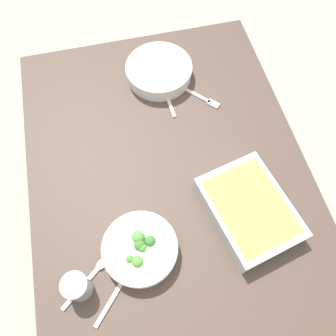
{
  "coord_description": "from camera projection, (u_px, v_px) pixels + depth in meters",
  "views": [
    {
      "loc": [
        0.48,
        -0.11,
        1.74
      ],
      "look_at": [
        0.0,
        0.0,
        0.74
      ],
      "focal_mm": 36.61,
      "sensor_mm": 36.0,
      "label": 1
    }
  ],
  "objects": [
    {
      "name": "ground_plane",
      "position": [
        168.0,
        231.0,
        1.78
      ],
      "size": [
        6.0,
        6.0,
        0.0
      ],
      "primitive_type": "plane",
      "color": "#B2A899"
    },
    {
      "name": "spoon_spare",
      "position": [
        91.0,
        276.0,
        0.96
      ],
      "size": [
        0.12,
        0.15,
        0.01
      ],
      "color": "silver",
      "rests_on": "dining_table"
    },
    {
      "name": "broccoli_bowl",
      "position": [
        140.0,
        249.0,
        0.97
      ],
      "size": [
        0.22,
        0.22,
        0.07
      ],
      "color": "white",
      "rests_on": "dining_table"
    },
    {
      "name": "stew_bowl",
      "position": [
        159.0,
        71.0,
        1.26
      ],
      "size": [
        0.25,
        0.25,
        0.06
      ],
      "color": "white",
      "rests_on": "dining_table"
    },
    {
      "name": "spoon_by_broccoli",
      "position": [
        118.0,
        288.0,
        0.95
      ],
      "size": [
        0.14,
        0.13,
        0.01
      ],
      "color": "silver",
      "rests_on": "dining_table"
    },
    {
      "name": "drink_cup",
      "position": [
        77.0,
        287.0,
        0.92
      ],
      "size": [
        0.07,
        0.07,
        0.08
      ],
      "color": "#B2BCC6",
      "rests_on": "dining_table"
    },
    {
      "name": "baking_dish",
      "position": [
        249.0,
        209.0,
        1.02
      ],
      "size": [
        0.34,
        0.28,
        0.06
      ],
      "color": "silver",
      "rests_on": "dining_table"
    },
    {
      "name": "spoon_by_stew",
      "position": [
        165.0,
        92.0,
        1.25
      ],
      "size": [
        0.18,
        0.03,
        0.01
      ],
      "color": "silver",
      "rests_on": "dining_table"
    },
    {
      "name": "fork_on_table",
      "position": [
        201.0,
        97.0,
        1.24
      ],
      "size": [
        0.14,
        0.13,
        0.01
      ],
      "color": "silver",
      "rests_on": "dining_table"
    },
    {
      "name": "dining_table",
      "position": [
        168.0,
        179.0,
        1.2
      ],
      "size": [
        1.2,
        0.9,
        0.74
      ],
      "color": "#4C3D33",
      "rests_on": "ground_plane"
    }
  ]
}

